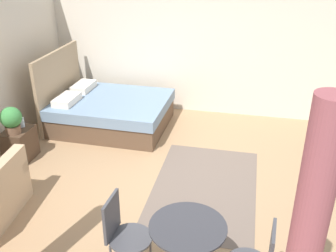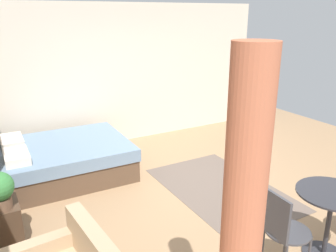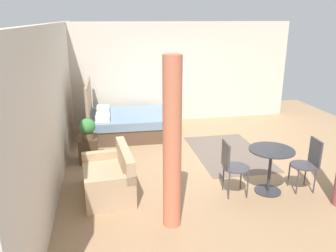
{
  "view_description": "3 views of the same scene",
  "coord_description": "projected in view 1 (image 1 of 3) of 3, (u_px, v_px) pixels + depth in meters",
  "views": [
    {
      "loc": [
        -4.58,
        -0.86,
        3.16
      ],
      "look_at": [
        0.41,
        0.24,
        0.67
      ],
      "focal_mm": 41.61,
      "sensor_mm": 36.0,
      "label": 1
    },
    {
      "loc": [
        -3.69,
        2.57,
        2.49
      ],
      "look_at": [
        0.46,
        0.23,
        0.93
      ],
      "focal_mm": 37.07,
      "sensor_mm": 36.0,
      "label": 2
    },
    {
      "loc": [
        -6.42,
        2.19,
        2.78
      ],
      "look_at": [
        -0.24,
        0.97,
        0.75
      ],
      "focal_mm": 36.04,
      "sensor_mm": 36.0,
      "label": 3
    }
  ],
  "objects": [
    {
      "name": "cafe_chair_near_window",
      "position": [
        122.0,
        230.0,
        3.84
      ],
      "size": [
        0.46,
        0.46,
        0.92
      ],
      "color": "#3F3F44",
      "rests_on": "ground"
    },
    {
      "name": "nightstand",
      "position": [
        20.0,
        144.0,
        6.05
      ],
      "size": [
        0.48,
        0.37,
        0.51
      ],
      "color": "#473323",
      "rests_on": "ground"
    },
    {
      "name": "wall_right",
      "position": [
        206.0,
        44.0,
        7.3
      ],
      "size": [
        0.12,
        6.09,
        2.69
      ],
      "primitive_type": "cube",
      "color": "beige",
      "rests_on": "ground"
    },
    {
      "name": "potted_plant",
      "position": [
        11.0,
        119.0,
        5.75
      ],
      "size": [
        0.32,
        0.32,
        0.42
      ],
      "color": "brown",
      "rests_on": "nightstand"
    },
    {
      "name": "ground_plane",
      "position": [
        178.0,
        182.0,
        5.58
      ],
      "size": [
        8.28,
        9.09,
        0.02
      ],
      "primitive_type": "cube",
      "color": "#9E7A56"
    },
    {
      "name": "bed",
      "position": [
        108.0,
        110.0,
        7.09
      ],
      "size": [
        1.62,
        2.05,
        1.36
      ],
      "color": "brown",
      "rests_on": "ground"
    },
    {
      "name": "balcony_table",
      "position": [
        187.0,
        245.0,
        3.69
      ],
      "size": [
        0.73,
        0.73,
        0.76
      ],
      "color": "#2D2D33",
      "rests_on": "ground"
    },
    {
      "name": "vase",
      "position": [
        22.0,
        122.0,
        6.01
      ],
      "size": [
        0.08,
        0.08,
        0.14
      ],
      "color": "silver",
      "rests_on": "nightstand"
    },
    {
      "name": "area_rug",
      "position": [
        204.0,
        188.0,
        5.44
      ],
      "size": [
        2.24,
        1.41,
        0.01
      ],
      "primitive_type": "cube",
      "color": "#66564C",
      "rests_on": "ground"
    }
  ]
}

